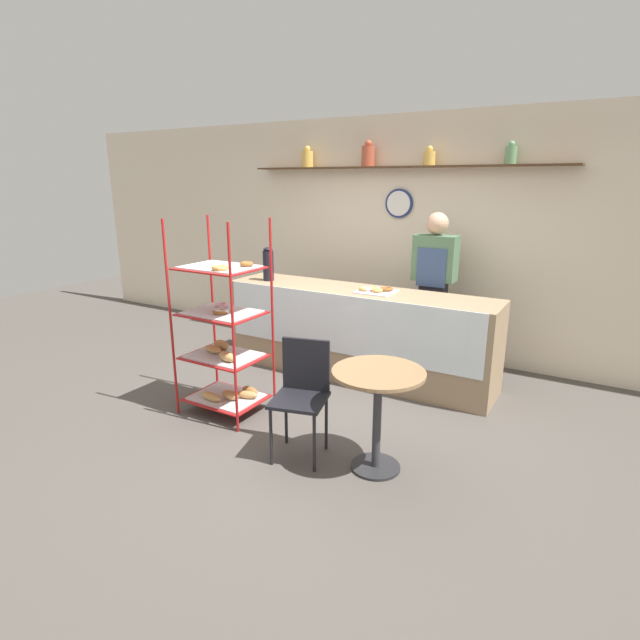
% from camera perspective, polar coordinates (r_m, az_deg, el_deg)
% --- Properties ---
extents(ground_plane, '(14.00, 14.00, 0.00)m').
position_cam_1_polar(ground_plane, '(4.42, -2.74, -11.10)').
color(ground_plane, '#4C4742').
extents(back_wall, '(10.00, 0.30, 2.70)m').
position_cam_1_polar(back_wall, '(5.95, 9.02, 9.46)').
color(back_wall, beige).
rests_on(back_wall, ground_plane).
extents(display_counter, '(2.84, 0.62, 0.92)m').
position_cam_1_polar(display_counter, '(5.18, 4.24, -1.50)').
color(display_counter, '#937A5B').
rests_on(display_counter, ground_plane).
extents(pastry_rack, '(0.70, 0.54, 1.70)m').
position_cam_1_polar(pastry_rack, '(4.37, -10.91, -2.15)').
color(pastry_rack, '#A51919').
rests_on(pastry_rack, ground_plane).
extents(person_worker, '(0.43, 0.23, 1.68)m').
position_cam_1_polar(person_worker, '(5.33, 12.84, 3.76)').
color(person_worker, '#282833').
rests_on(person_worker, ground_plane).
extents(cafe_table, '(0.64, 0.64, 0.74)m').
position_cam_1_polar(cafe_table, '(3.50, 6.62, -8.68)').
color(cafe_table, '#262628').
rests_on(cafe_table, ground_plane).
extents(cafe_chair, '(0.47, 0.47, 0.87)m').
position_cam_1_polar(cafe_chair, '(3.70, -2.01, -7.55)').
color(cafe_chair, black).
rests_on(cafe_chair, ground_plane).
extents(coffee_carafe, '(0.12, 0.12, 0.37)m').
position_cam_1_polar(coffee_carafe, '(5.52, -5.93, 6.36)').
color(coffee_carafe, black).
rests_on(coffee_carafe, display_counter).
extents(donut_tray_counter, '(0.37, 0.34, 0.05)m').
position_cam_1_polar(donut_tray_counter, '(4.97, 6.29, 3.42)').
color(donut_tray_counter, silver).
rests_on(donut_tray_counter, display_counter).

